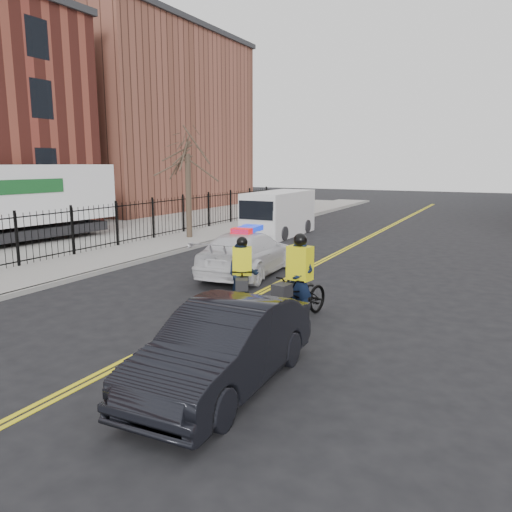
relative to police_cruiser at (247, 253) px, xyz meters
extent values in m
plane|color=black|center=(1.47, -4.50, -0.74)|extent=(120.00, 120.00, 0.00)
cube|color=yellow|center=(1.39, 3.50, -0.73)|extent=(0.10, 60.00, 0.01)
cube|color=yellow|center=(1.55, 3.50, -0.73)|extent=(0.10, 60.00, 0.01)
cube|color=gray|center=(-6.03, 3.50, -0.67)|extent=(3.00, 60.00, 0.15)
cube|color=gray|center=(-4.53, 3.50, -0.67)|extent=(0.20, 60.00, 0.15)
cube|color=gray|center=(-16.53, 3.50, -0.73)|extent=(18.00, 60.00, 0.02)
cube|color=brown|center=(-21.53, 19.50, 6.26)|extent=(14.00, 18.00, 14.00)
cylinder|color=#3B2B23|center=(-6.13, 5.50, 1.41)|extent=(0.28, 0.28, 4.00)
imported|color=white|center=(0.00, 0.00, -0.01)|extent=(2.53, 5.23, 1.47)
cube|color=#0C26CC|center=(0.00, 0.00, 0.81)|extent=(0.74, 1.40, 0.16)
imported|color=black|center=(3.69, -7.78, -0.03)|extent=(1.62, 4.38, 1.43)
cube|color=white|center=(-2.94, 9.05, 0.39)|extent=(2.00, 5.32, 2.26)
cube|color=white|center=(-2.92, 6.75, 0.19)|extent=(1.92, 0.80, 1.18)
cube|color=black|center=(-2.92, 6.35, 0.78)|extent=(1.77, 0.11, 0.88)
cylinder|color=black|center=(-3.86, 7.48, -0.40)|extent=(0.25, 0.69, 0.69)
cylinder|color=black|center=(-1.99, 7.49, -0.40)|extent=(0.25, 0.69, 0.69)
cylinder|color=black|center=(-3.88, 10.62, -0.40)|extent=(0.25, 0.69, 0.69)
cylinder|color=black|center=(-2.02, 10.63, -0.40)|extent=(0.25, 0.69, 0.69)
cylinder|color=black|center=(-12.07, 4.76, -0.25)|extent=(0.11, 0.11, 0.99)
cube|color=#195926|center=(-11.27, 0.63, 1.95)|extent=(0.35, 3.58, 0.63)
imported|color=black|center=(3.42, -3.78, -0.18)|extent=(1.10, 2.24, 1.12)
imported|color=black|center=(3.42, -3.78, 0.22)|extent=(0.77, 0.57, 1.93)
cube|color=yellow|center=(3.42, -3.78, 0.65)|extent=(0.60, 0.46, 0.81)
sphere|color=black|center=(3.42, -3.78, 1.20)|extent=(0.32, 0.32, 0.32)
cube|color=black|center=(3.29, -4.52, 0.13)|extent=(0.41, 0.45, 0.30)
imported|color=black|center=(1.71, -3.50, -0.18)|extent=(1.33, 1.88, 1.11)
imported|color=black|center=(1.71, -3.50, 0.12)|extent=(1.04, 0.96, 1.72)
cube|color=yellow|center=(1.71, -3.50, 0.50)|extent=(0.59, 0.52, 0.72)
sphere|color=black|center=(1.71, -3.50, 0.99)|extent=(0.29, 0.29, 0.29)
cube|color=black|center=(2.02, -4.09, 0.04)|extent=(0.44, 0.46, 0.27)
camera|label=1|loc=(7.74, -14.54, 2.98)|focal=35.00mm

